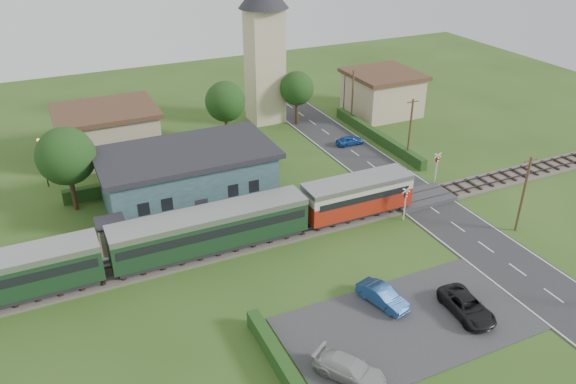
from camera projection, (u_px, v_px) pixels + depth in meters
name	position (u px, v px, depth m)	size (l,w,h in m)	color
ground	(339.00, 234.00, 48.32)	(120.00, 120.00, 0.00)	#2D4C19
railway_track	(328.00, 222.00, 49.87)	(76.00, 3.20, 0.49)	#4C443D
road	(433.00, 209.00, 52.03)	(6.00, 70.00, 0.05)	#28282B
car_park	(407.00, 324.00, 38.15)	(17.00, 9.00, 0.08)	#333335
crossing_deck	(420.00, 198.00, 53.54)	(6.20, 3.40, 0.45)	#333335
platform	(209.00, 228.00, 48.66)	(30.00, 3.00, 0.45)	gray
equipment_hut	(112.00, 234.00, 44.97)	(2.30, 2.30, 2.55)	#C6B78F
station_building	(188.00, 176.00, 52.13)	(16.00, 9.00, 5.30)	#3F6F79
train	(172.00, 238.00, 43.73)	(43.20, 2.90, 3.40)	#232328
church_tower	(264.00, 40.00, 67.76)	(6.00, 6.00, 17.60)	#C6B78F
house_west	(108.00, 132.00, 61.43)	(10.80, 8.80, 5.50)	tan
house_east	(382.00, 92.00, 73.64)	(8.80, 8.80, 5.50)	tan
hedge_carpark	(279.00, 361.00, 34.35)	(0.80, 9.00, 1.20)	#193814
hedge_roadside	(377.00, 136.00, 66.12)	(0.80, 18.00, 1.20)	#193814
hedge_station	(177.00, 176.00, 56.70)	(22.00, 0.80, 1.30)	#193814
tree_a	(66.00, 156.00, 49.55)	(5.20, 5.20, 8.00)	#332316
tree_b	(225.00, 102.00, 63.61)	(4.60, 4.60, 7.34)	#332316
tree_c	(297.00, 88.00, 69.10)	(4.20, 4.20, 6.78)	#332316
utility_pole_b	(523.00, 194.00, 47.10)	(1.40, 0.22, 7.00)	#473321
utility_pole_c	(410.00, 129.00, 59.90)	(1.40, 0.22, 7.00)	#473321
utility_pole_d	(352.00, 97.00, 69.49)	(1.40, 0.22, 7.00)	#473321
crossing_signal_near	(406.00, 199.00, 49.37)	(0.84, 0.28, 3.28)	silver
crossing_signal_far	(437.00, 163.00, 55.89)	(0.84, 0.28, 3.28)	silver
streetlamp_west	(42.00, 159.00, 54.71)	(0.30, 0.30, 5.15)	#3F3F47
streetlamp_east	(345.00, 88.00, 74.44)	(0.30, 0.30, 5.15)	#3F3F47
car_on_road	(350.00, 140.00, 65.01)	(1.28, 3.19, 1.09)	#17469B
car_park_blue	(382.00, 296.00, 39.68)	(1.40, 4.03, 1.33)	navy
car_park_silver	(350.00, 369.00, 33.59)	(1.85, 4.54, 1.32)	#B8B8B8
car_park_dark	(467.00, 306.00, 38.72)	(2.16, 4.69, 1.30)	black
pedestrian_near	(300.00, 202.00, 50.80)	(0.55, 0.36, 1.50)	gray
pedestrian_far	(127.00, 234.00, 45.64)	(0.91, 0.71, 1.88)	gray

